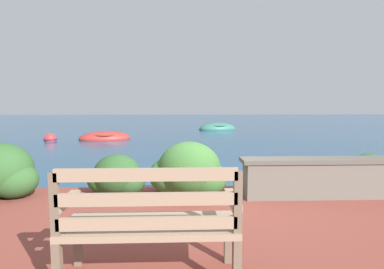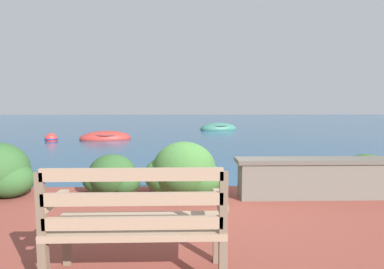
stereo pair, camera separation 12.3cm
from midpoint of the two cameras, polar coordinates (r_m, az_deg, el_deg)
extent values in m
plane|color=navy|center=(5.13, 0.91, -12.18)|extent=(80.00, 80.00, 0.00)
cube|color=brown|center=(2.89, -22.12, -18.49)|extent=(0.06, 0.06, 0.40)
cube|color=brown|center=(2.75, 5.49, -19.34)|extent=(0.06, 0.06, 0.40)
cube|color=brown|center=(2.38, 6.94, -23.61)|extent=(0.06, 0.06, 0.40)
cube|color=gray|center=(2.46, -9.36, -16.76)|extent=(1.34, 0.48, 0.05)
cube|color=gray|center=(2.23, -10.11, -16.33)|extent=(1.27, 0.04, 0.09)
cube|color=gray|center=(2.17, -10.19, -12.04)|extent=(1.27, 0.04, 0.09)
cube|color=gray|center=(2.12, -10.28, -7.54)|extent=(1.27, 0.04, 0.09)
cube|color=brown|center=(2.36, -26.12, -11.89)|extent=(0.06, 0.04, 0.45)
cube|color=brown|center=(2.19, 7.10, -12.69)|extent=(0.06, 0.04, 0.45)
cube|color=gray|center=(2.55, -24.13, -11.49)|extent=(0.07, 0.43, 0.05)
cube|color=gray|center=(2.40, 6.26, -12.13)|extent=(0.07, 0.43, 0.05)
cube|color=#666056|center=(4.81, 22.55, -7.94)|extent=(2.23, 0.35, 0.52)
cube|color=#565249|center=(4.75, 22.68, -4.54)|extent=(2.34, 0.39, 0.06)
ellipsoid|color=#2D5628|center=(5.16, -31.30, -7.43)|extent=(0.66, 0.60, 0.52)
ellipsoid|color=#284C23|center=(4.73, -14.82, -7.35)|extent=(0.72, 0.64, 0.61)
ellipsoid|color=#284C23|center=(4.85, -16.94, -8.18)|extent=(0.54, 0.48, 0.43)
ellipsoid|color=#284C23|center=(4.69, -12.72, -8.78)|extent=(0.50, 0.45, 0.39)
ellipsoid|color=#38662D|center=(4.53, -1.31, -6.46)|extent=(0.95, 0.85, 0.80)
ellipsoid|color=#38662D|center=(4.63, -4.57, -7.71)|extent=(0.71, 0.64, 0.57)
ellipsoid|color=#38662D|center=(4.53, 1.73, -8.32)|extent=(0.66, 0.60, 0.52)
ellipsoid|color=#426B33|center=(5.01, 20.21, -7.45)|extent=(0.58, 0.52, 0.50)
ellipsoid|color=#426B33|center=(5.01, 18.27, -8.24)|extent=(0.44, 0.39, 0.35)
ellipsoid|color=#426B33|center=(5.06, 21.84, -8.40)|extent=(0.41, 0.37, 0.32)
ellipsoid|color=#2D5628|center=(5.53, 30.28, -6.17)|extent=(0.69, 0.62, 0.59)
ellipsoid|color=#2D5628|center=(5.49, 28.26, -7.07)|extent=(0.52, 0.47, 0.41)
ellipsoid|color=#2D5628|center=(5.62, 31.91, -7.16)|extent=(0.48, 0.43, 0.38)
ellipsoid|color=#9E2D28|center=(13.97, -16.49, -0.72)|extent=(2.46, 1.74, 0.68)
torus|color=brown|center=(13.95, -16.51, 0.04)|extent=(1.51, 1.51, 0.07)
cube|color=#846647|center=(13.96, -15.14, -0.04)|extent=(0.36, 0.99, 0.04)
cube|color=#846647|center=(13.96, -17.65, -0.11)|extent=(0.36, 0.99, 0.04)
ellipsoid|color=#336B5B|center=(18.49, 4.65, 1.08)|extent=(2.52, 1.71, 0.78)
torus|color=#304F46|center=(18.47, 4.66, 1.74)|extent=(1.45, 1.45, 0.07)
cube|color=#846647|center=(18.36, 3.65, 1.63)|extent=(0.34, 0.95, 0.04)
cube|color=#846647|center=(18.58, 5.49, 1.67)|extent=(0.34, 0.95, 0.04)
sphere|color=red|center=(14.23, -25.61, -0.79)|extent=(0.49, 0.49, 0.49)
torus|color=navy|center=(14.23, -25.61, -0.79)|extent=(0.54, 0.54, 0.06)
camera|label=1|loc=(0.06, -90.30, -0.03)|focal=28.00mm
camera|label=2|loc=(0.06, 89.70, 0.03)|focal=28.00mm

